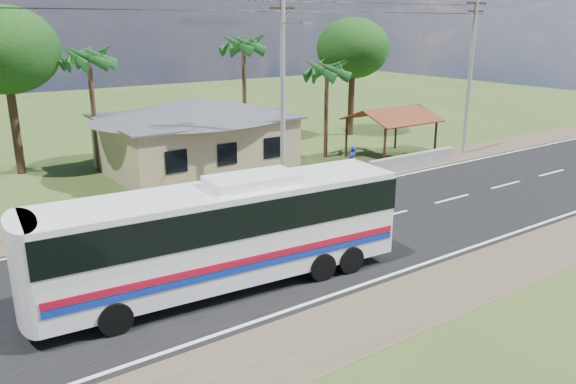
{
  "coord_description": "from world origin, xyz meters",
  "views": [
    {
      "loc": [
        -13.39,
        -17.58,
        8.66
      ],
      "look_at": [
        -0.48,
        1.0,
        1.78
      ],
      "focal_mm": 35.0,
      "sensor_mm": 36.0,
      "label": 1
    }
  ],
  "objects_px": {
    "person": "(352,160)",
    "motorcycle": "(399,159)",
    "waiting_shed": "(392,116)",
    "coach_bus": "(226,227)"
  },
  "relations": [
    {
      "from": "coach_bus",
      "to": "person",
      "type": "xyz_separation_m",
      "value": [
        13.14,
        8.71,
        -1.31
      ]
    },
    {
      "from": "motorcycle",
      "to": "person",
      "type": "distance_m",
      "value": 3.85
    },
    {
      "from": "coach_bus",
      "to": "motorcycle",
      "type": "relative_size",
      "value": 7.89
    },
    {
      "from": "person",
      "to": "motorcycle",
      "type": "bearing_deg",
      "value": 155.75
    },
    {
      "from": "waiting_shed",
      "to": "motorcycle",
      "type": "bearing_deg",
      "value": -120.92
    },
    {
      "from": "waiting_shed",
      "to": "person",
      "type": "height_order",
      "value": "waiting_shed"
    },
    {
      "from": "waiting_shed",
      "to": "coach_bus",
      "type": "bearing_deg",
      "value": -149.62
    },
    {
      "from": "waiting_shed",
      "to": "motorcycle",
      "type": "height_order",
      "value": "waiting_shed"
    },
    {
      "from": "motorcycle",
      "to": "waiting_shed",
      "type": "bearing_deg",
      "value": -12.26
    },
    {
      "from": "waiting_shed",
      "to": "motorcycle",
      "type": "distance_m",
      "value": 3.27
    }
  ]
}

